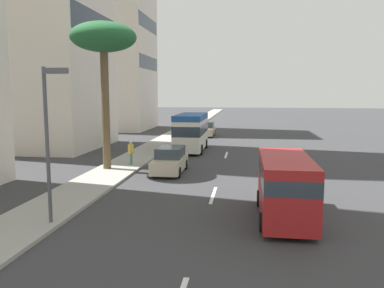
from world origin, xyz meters
name	(u,v)px	position (x,y,z in m)	size (l,w,h in m)	color
ground_plane	(229,147)	(31.50, 0.00, 0.00)	(198.00, 198.00, 0.00)	#38383A
sidewalk_right	(158,145)	(31.50, 6.74, 0.07)	(162.00, 2.83, 0.15)	#9E9B93
lane_stripe_mid	(213,195)	(14.08, 0.00, 0.01)	(3.20, 0.16, 0.01)	silver
lane_stripe_far	(226,155)	(26.71, 0.00, 0.01)	(3.20, 0.16, 0.01)	silver
minibus_lead	(191,131)	(28.54, 3.13, 1.75)	(6.48, 2.40, 3.20)	silver
car_second	(170,161)	(19.19, 3.17, 0.76)	(4.20, 1.79, 1.61)	beige
van_third	(285,184)	(10.84, -3.12, 1.42)	(5.38, 2.07, 2.49)	#A51E1E
car_fourth	(206,129)	(40.37, 3.03, 0.80)	(4.31, 1.92, 1.69)	beige
pedestrian_near_lamp	(131,152)	(20.83, 6.21, 1.03)	(0.39, 0.37, 1.60)	#4C8C66
palm_tree	(104,41)	(19.25, 7.34, 8.20)	(4.11, 4.11, 9.23)	brown
street_lamp	(50,126)	(8.77, 5.60, 3.80)	(0.24, 0.97, 5.79)	#4C4C51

